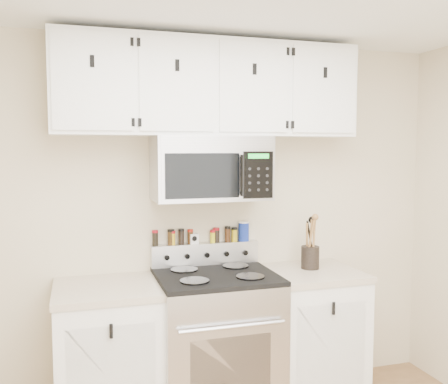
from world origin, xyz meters
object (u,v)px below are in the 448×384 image
at_px(microwave, 211,168).
at_px(salt_canister, 244,231).
at_px(utensil_crock, 310,256).
at_px(range, 216,343).

bearing_deg(microwave, salt_canister, 28.66).
bearing_deg(utensil_crock, salt_canister, 152.49).
bearing_deg(microwave, utensil_crock, -5.05).
bearing_deg(microwave, range, -90.23).
distance_m(microwave, utensil_crock, 0.94).
relative_size(microwave, salt_canister, 5.43).
height_order(range, salt_canister, salt_canister).
height_order(microwave, salt_canister, microwave).
distance_m(range, utensil_crock, 0.88).
xyz_separation_m(range, utensil_crock, (0.70, 0.06, 0.53)).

